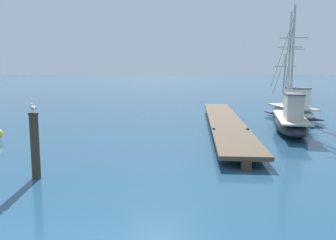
% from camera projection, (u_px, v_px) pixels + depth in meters
% --- Properties ---
extents(floating_dock, '(3.16, 18.11, 0.53)m').
position_uv_depth(floating_dock, '(225.00, 120.00, 20.40)').
color(floating_dock, brown).
rests_on(floating_dock, ground).
extents(fishing_boat_0, '(2.36, 6.12, 7.19)m').
position_uv_depth(fishing_boat_0, '(293.00, 109.00, 23.44)').
color(fishing_boat_0, silver).
rests_on(fishing_boat_0, ground).
extents(fishing_boat_1, '(2.88, 7.83, 6.55)m').
position_uv_depth(fishing_boat_1, '(291.00, 120.00, 18.43)').
color(fishing_boat_1, black).
rests_on(fishing_boat_1, ground).
extents(mooring_piling, '(0.30, 0.30, 2.02)m').
position_uv_depth(mooring_piling, '(35.00, 145.00, 10.64)').
color(mooring_piling, '#3D3023').
rests_on(mooring_piling, ground).
extents(perched_seagull, '(0.28, 0.33, 0.26)m').
position_uv_depth(perched_seagull, '(33.00, 108.00, 10.48)').
color(perched_seagull, gold).
rests_on(perched_seagull, mooring_piling).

